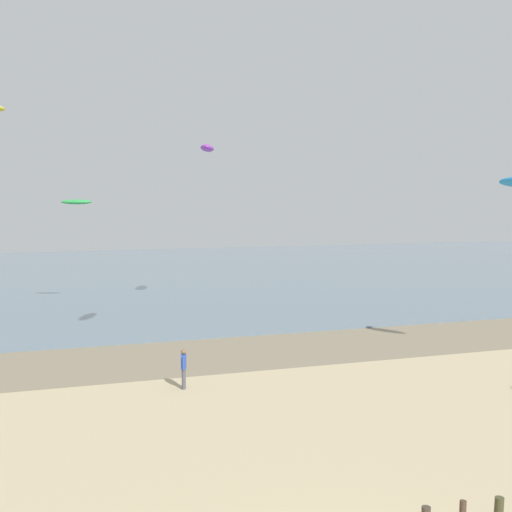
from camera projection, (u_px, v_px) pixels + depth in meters
wet_sand_strip at (160, 359)px, 33.99m from camera, size 120.00×7.83×0.01m
sea at (91, 276)px, 70.70m from camera, size 160.00×70.00×0.10m
person_left_flank at (184, 367)px, 28.54m from camera, size 0.31×0.55×1.71m
kite_aloft_0 at (207, 148)px, 48.93m from camera, size 1.81×3.19×0.61m
kite_aloft_1 at (76, 202)px, 49.47m from camera, size 2.39×1.39×0.38m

